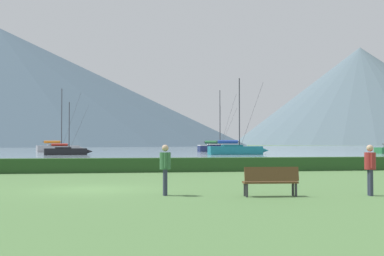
% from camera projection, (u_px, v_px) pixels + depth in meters
% --- Properties ---
extents(ground_plane, '(1000.00, 1000.00, 0.00)m').
position_uv_depth(ground_plane, '(91.00, 190.00, 18.88)').
color(ground_plane, '#517A42').
extents(harbor_water, '(320.00, 246.00, 0.00)m').
position_uv_depth(harbor_water, '(104.00, 148.00, 153.94)').
color(harbor_water, '#8499A8').
rests_on(harbor_water, ground_plane).
extents(hedge_line, '(80.00, 1.20, 0.82)m').
position_uv_depth(hedge_line, '(96.00, 165.00, 29.74)').
color(hedge_line, '#284C23').
rests_on(hedge_line, ground_plane).
extents(sailboat_slip_0, '(8.40, 2.86, 8.86)m').
position_uv_depth(sailboat_slip_0, '(218.00, 148.00, 98.97)').
color(sailboat_slip_0, navy).
rests_on(sailboat_slip_0, harbor_water).
extents(sailboat_slip_1, '(6.86, 2.78, 7.48)m').
position_uv_depth(sailboat_slip_1, '(66.00, 151.00, 72.79)').
color(sailboat_slip_1, black).
rests_on(sailboat_slip_1, harbor_water).
extents(sailboat_slip_2, '(8.83, 2.75, 11.06)m').
position_uv_depth(sailboat_slip_2, '(236.00, 150.00, 74.28)').
color(sailboat_slip_2, '#19707A').
rests_on(sailboat_slip_2, harbor_water).
extents(sailboat_slip_3, '(8.96, 4.20, 11.83)m').
position_uv_depth(sailboat_slip_3, '(59.00, 148.00, 95.74)').
color(sailboat_slip_3, '#9E9EA3').
rests_on(sailboat_slip_3, harbor_water).
extents(sailboat_slip_6, '(9.18, 3.13, 12.96)m').
position_uv_depth(sailboat_slip_6, '(217.00, 147.00, 110.27)').
color(sailboat_slip_6, white).
rests_on(sailboat_slip_6, harbor_water).
extents(park_bench_near_path, '(1.77, 0.60, 0.95)m').
position_uv_depth(park_bench_near_path, '(271.00, 180.00, 16.41)').
color(park_bench_near_path, brown).
rests_on(park_bench_near_path, ground_plane).
extents(person_seated_viewer, '(0.36, 0.56, 1.65)m').
position_uv_depth(person_seated_viewer, '(370.00, 166.00, 16.71)').
color(person_seated_viewer, '#2D3347').
rests_on(person_seated_viewer, ground_plane).
extents(person_standing_walker, '(0.36, 0.57, 1.65)m').
position_uv_depth(person_standing_walker, '(165.00, 165.00, 16.80)').
color(person_standing_walker, '#2D3347').
rests_on(person_standing_walker, ground_plane).
extents(distant_hill_far_shoulder, '(202.86, 202.86, 77.11)m').
position_uv_depth(distant_hill_far_shoulder, '(360.00, 96.00, 406.40)').
color(distant_hill_far_shoulder, slate).
rests_on(distant_hill_far_shoulder, ground_plane).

